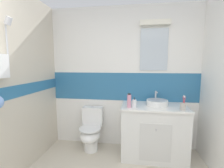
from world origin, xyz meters
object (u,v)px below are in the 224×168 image
(soap_dispenser, at_px, (134,104))
(toilet, at_px, (91,130))
(shampoo_bottle_tall, at_px, (129,101))
(toothbrush_cup, at_px, (183,106))
(sink_basin, at_px, (157,102))

(soap_dispenser, bearing_deg, toilet, 164.84)
(soap_dispenser, distance_m, shampoo_bottle_tall, 0.09)
(toothbrush_cup, distance_m, soap_dispenser, 0.69)
(sink_basin, distance_m, shampoo_bottle_tall, 0.49)
(toilet, relative_size, soap_dispenser, 4.68)
(sink_basin, relative_size, toothbrush_cup, 1.80)
(toothbrush_cup, height_order, shampoo_bottle_tall, shampoo_bottle_tall)
(toilet, relative_size, toothbrush_cup, 3.56)
(toothbrush_cup, xyz_separation_m, shampoo_bottle_tall, (-0.77, 0.03, 0.05))
(shampoo_bottle_tall, bearing_deg, sink_basin, 24.32)
(soap_dispenser, bearing_deg, toothbrush_cup, -2.36)
(toilet, height_order, toothbrush_cup, toothbrush_cup)
(sink_basin, bearing_deg, shampoo_bottle_tall, -155.68)
(toilet, bearing_deg, toothbrush_cup, -9.10)
(toilet, bearing_deg, soap_dispenser, -15.16)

